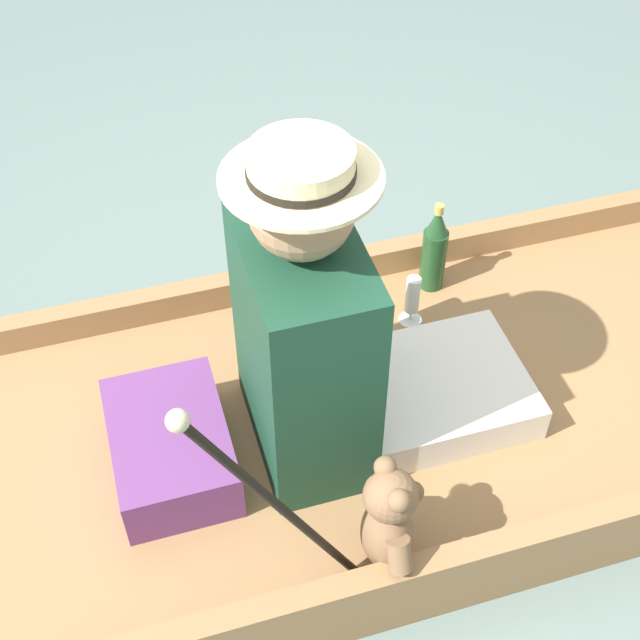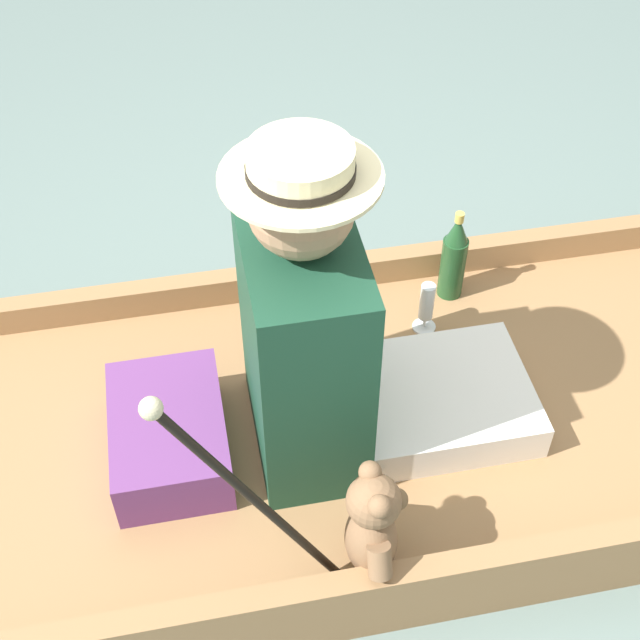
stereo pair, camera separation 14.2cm
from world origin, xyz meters
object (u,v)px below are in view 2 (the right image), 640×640
seated_person (331,341)px  champagne_bottle (454,257)px  teddy_bear (373,527)px  walking_cane (239,486)px  wine_glass (427,305)px

seated_person → champagne_bottle: size_ratio=2.93×
teddy_bear → walking_cane: 0.40m
wine_glass → walking_cane: bearing=-40.3°
teddy_bear → wine_glass: (-0.72, 0.33, -0.06)m
seated_person → wine_glass: (-0.32, 0.35, -0.25)m
teddy_bear → wine_glass: size_ratio=1.99×
seated_person → champagne_bottle: bearing=130.1°
teddy_bear → champagne_bottle: teddy_bear is taller
wine_glass → walking_cane: (0.73, -0.62, 0.33)m
wine_glass → walking_cane: walking_cane is taller
seated_person → teddy_bear: bearing=-1.5°
wine_glass → champagne_bottle: size_ratio=0.55×
seated_person → champagne_bottle: (-0.45, 0.46, -0.21)m
teddy_bear → champagne_bottle: size_ratio=1.09×
seated_person → walking_cane: bearing=-36.9°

